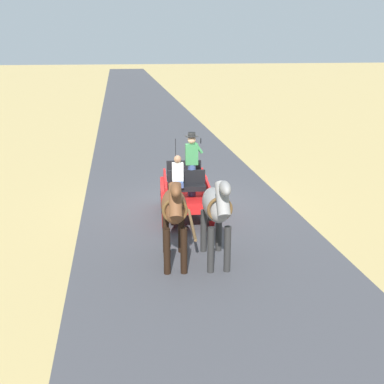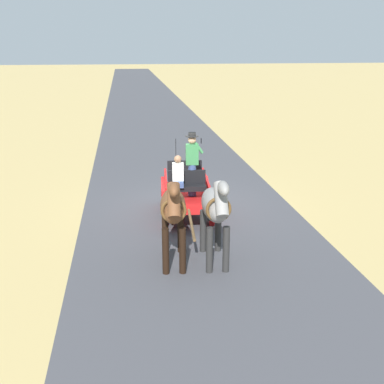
% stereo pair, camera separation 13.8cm
% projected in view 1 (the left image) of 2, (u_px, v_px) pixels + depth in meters
% --- Properties ---
extents(ground_plane, '(200.00, 200.00, 0.00)m').
position_uv_depth(ground_plane, '(187.00, 207.00, 14.39)').
color(ground_plane, tan).
extents(road_surface, '(6.30, 160.00, 0.01)m').
position_uv_depth(road_surface, '(187.00, 207.00, 14.39)').
color(road_surface, '#424247').
rests_on(road_surface, ground).
extents(horse_drawn_carriage, '(1.58, 4.52, 2.50)m').
position_uv_depth(horse_drawn_carriage, '(186.00, 190.00, 13.35)').
color(horse_drawn_carriage, red).
rests_on(horse_drawn_carriage, ground).
extents(horse_near_side, '(0.62, 2.13, 2.21)m').
position_uv_depth(horse_near_side, '(216.00, 208.00, 10.35)').
color(horse_near_side, gray).
rests_on(horse_near_side, ground).
extents(horse_off_side, '(0.68, 2.14, 2.21)m').
position_uv_depth(horse_off_side, '(174.00, 209.00, 10.28)').
color(horse_off_side, brown).
rests_on(horse_off_side, ground).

